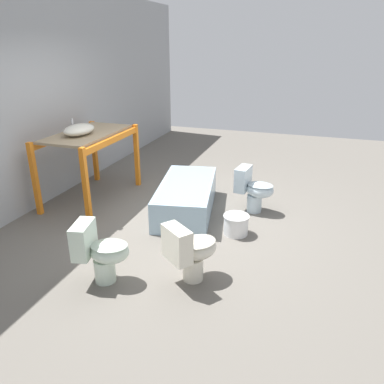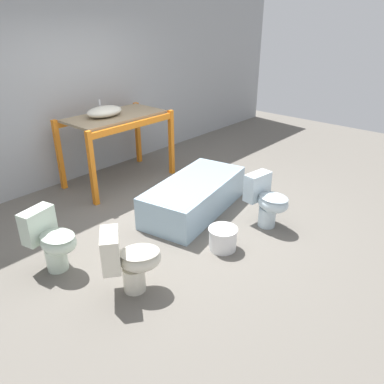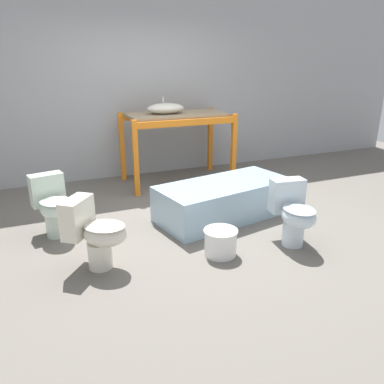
# 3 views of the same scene
# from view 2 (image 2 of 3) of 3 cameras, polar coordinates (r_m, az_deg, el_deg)

# --- Properties ---
(ground_plane) EXTENTS (12.00, 12.00, 0.00)m
(ground_plane) POSITION_cam_2_polar(r_m,az_deg,el_deg) (4.94, -3.74, -4.20)
(ground_plane) COLOR #666059
(warehouse_wall_rear) EXTENTS (10.80, 0.08, 3.20)m
(warehouse_wall_rear) POSITION_cam_2_polar(r_m,az_deg,el_deg) (6.07, -19.32, 16.20)
(warehouse_wall_rear) COLOR #9EA0A3
(warehouse_wall_rear) RESTS_ON ground_plane
(shelving_rack) EXTENTS (1.61, 0.90, 1.07)m
(shelving_rack) POSITION_cam_2_polar(r_m,az_deg,el_deg) (5.90, -11.51, 9.82)
(shelving_rack) COLOR orange
(shelving_rack) RESTS_ON ground_plane
(sink_basin) EXTENTS (0.57, 0.37, 0.24)m
(sink_basin) POSITION_cam_2_polar(r_m,az_deg,el_deg) (5.76, -13.18, 11.86)
(sink_basin) COLOR silver
(sink_basin) RESTS_ON shelving_rack
(bathtub_main) EXTENTS (1.75, 1.04, 0.44)m
(bathtub_main) POSITION_cam_2_polar(r_m,az_deg,el_deg) (5.04, 0.36, -0.29)
(bathtub_main) COLOR #99B7CC
(bathtub_main) RESTS_ON ground_plane
(toilet_near) EXTENTS (0.45, 0.61, 0.66)m
(toilet_near) POSITION_cam_2_polar(r_m,az_deg,el_deg) (4.12, -20.61, -6.80)
(toilet_near) COLOR silver
(toilet_near) RESTS_ON ground_plane
(toilet_far) EXTENTS (0.64, 0.60, 0.66)m
(toilet_far) POSITION_cam_2_polar(r_m,az_deg,el_deg) (3.62, -9.44, -10.14)
(toilet_far) COLOR silver
(toilet_far) RESTS_ON ground_plane
(toilet_extra) EXTENTS (0.41, 0.59, 0.66)m
(toilet_extra) POSITION_cam_2_polar(r_m,az_deg,el_deg) (4.74, 11.35, -1.20)
(toilet_extra) COLOR silver
(toilet_extra) RESTS_ON ground_plane
(bucket_white) EXTENTS (0.33, 0.33, 0.26)m
(bucket_white) POSITION_cam_2_polar(r_m,az_deg,el_deg) (4.30, 4.71, -7.01)
(bucket_white) COLOR white
(bucket_white) RESTS_ON ground_plane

